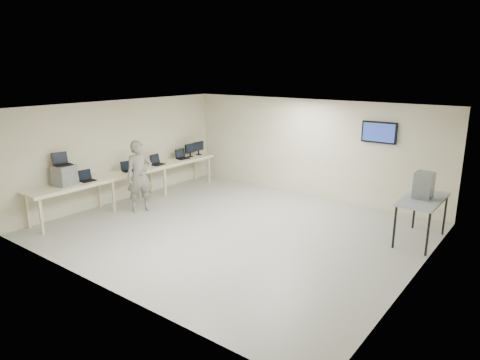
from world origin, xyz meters
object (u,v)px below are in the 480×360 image
Objects in this scene: soldier at (140,176)px; workbench at (133,173)px; equipment_box at (64,175)px; side_table at (423,201)px.

workbench is at bearing 86.40° from soldier.
equipment_box is 1.80m from soldier.
soldier is (0.79, -0.42, 0.11)m from workbench.
workbench is 3.71× the size of side_table.
workbench is at bearing -165.24° from side_table.
equipment_box is 0.30× the size of side_table.
workbench is at bearing 79.67° from equipment_box.
side_table reaches higher than workbench.
soldier is at bearing -27.77° from workbench.
side_table is at bearing 14.76° from workbench.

